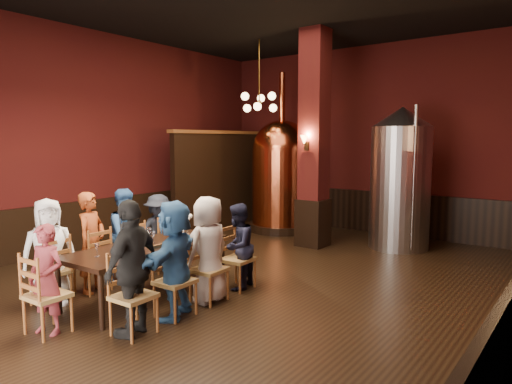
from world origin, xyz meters
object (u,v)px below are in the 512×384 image
Objects in this scene: dining_table at (148,249)px; person_2 at (127,235)px; person_0 at (49,252)px; person_1 at (92,242)px; rose_vase at (184,220)px; copper_kettle at (282,174)px; steel_vessel at (400,178)px.

person_2 is (-0.86, 0.30, 0.05)m from dining_table.
person_2 is (-0.05, 1.33, 0.01)m from person_0.
dining_table is 0.91m from person_1.
person_2 is 3.89× the size of rose_vase.
copper_kettle is 4.57m from rose_vase.
dining_table is at bearing -110.11° from person_2.
copper_kettle is 1.32× the size of steel_vessel.
person_0 is 0.99× the size of person_2.
dining_table is at bearing -90.10° from person_1.
person_1 is (-0.84, -0.36, 0.06)m from dining_table.
person_0 is 6.28m from copper_kettle.
dining_table is at bearing -77.19° from copper_kettle.
person_0 is at bearing -178.89° from person_2.
person_1 is 0.39× the size of copper_kettle.
rose_vase is at bearing -113.81° from steel_vessel.
rose_vase is (0.74, 1.82, 0.27)m from person_0.
dining_table is 5.47m from steel_vessel.
copper_kettle is 10.13× the size of rose_vase.
person_1 reaches higher than person_0.
steel_vessel reaches higher than person_2.
copper_kettle is (-0.35, 5.56, 0.66)m from person_1.
steel_vessel is (2.67, 5.46, 0.71)m from person_1.
person_0 is (-0.81, -1.03, 0.05)m from dining_table.
steel_vessel is at bearing -5.27° from person_0.
person_2 is 0.38× the size of copper_kettle.
person_2 is at bearing -21.31° from person_1.
rose_vase is (1.11, -4.41, -0.41)m from copper_kettle.
person_2 is at bearing 158.78° from dining_table.
person_1 is 1.41m from rose_vase.
steel_vessel is (2.64, 6.13, 0.73)m from person_0.
person_0 is 0.50× the size of steel_vessel.
person_1 is at bearing 20.31° from person_0.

